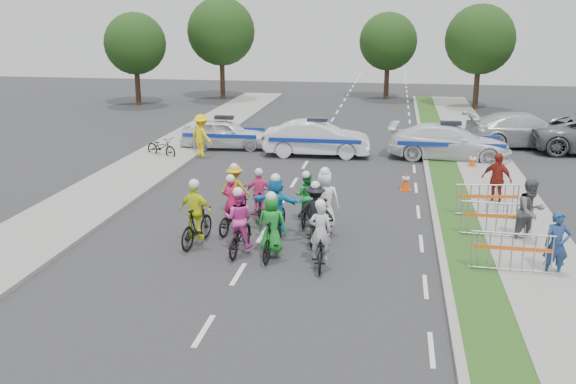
% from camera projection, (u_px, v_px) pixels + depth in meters
% --- Properties ---
extents(ground, '(90.00, 90.00, 0.00)m').
position_uv_depth(ground, '(238.00, 274.00, 16.06)').
color(ground, '#28282B').
rests_on(ground, ground).
extents(curb_right, '(0.20, 60.00, 0.12)m').
position_uv_depth(curb_right, '(436.00, 220.00, 19.98)').
color(curb_right, gray).
rests_on(curb_right, ground).
extents(grass_strip, '(1.20, 60.00, 0.11)m').
position_uv_depth(grass_strip, '(459.00, 222.00, 19.87)').
color(grass_strip, '#1D4516').
rests_on(grass_strip, ground).
extents(sidewalk_right, '(2.40, 60.00, 0.13)m').
position_uv_depth(sidewalk_right, '(519.00, 225.00, 19.59)').
color(sidewalk_right, gray).
rests_on(sidewalk_right, ground).
extents(sidewalk_left, '(3.00, 60.00, 0.13)m').
position_uv_depth(sidewalk_left, '(88.00, 203.00, 21.82)').
color(sidewalk_left, gray).
rests_on(sidewalk_left, ground).
extents(rider_0, '(0.78, 1.84, 1.83)m').
position_uv_depth(rider_0, '(320.00, 244.00, 16.42)').
color(rider_0, black).
rests_on(rider_0, ground).
extents(rider_1, '(0.82, 1.80, 1.86)m').
position_uv_depth(rider_1, '(272.00, 232.00, 16.96)').
color(rider_1, black).
rests_on(rider_1, ground).
extents(rider_2, '(0.82, 1.87, 1.87)m').
position_uv_depth(rider_2, '(239.00, 228.00, 17.35)').
color(rider_2, black).
rests_on(rider_2, ground).
extents(rider_3, '(1.03, 1.91, 1.94)m').
position_uv_depth(rider_3, '(196.00, 220.00, 17.88)').
color(rider_3, black).
rests_on(rider_3, ground).
extents(rider_4, '(1.03, 1.80, 1.82)m').
position_uv_depth(rider_4, '(315.00, 218.00, 18.13)').
color(rider_4, black).
rests_on(rider_4, ground).
extents(rider_5, '(1.56, 1.86, 1.91)m').
position_uv_depth(rider_5, '(276.00, 210.00, 18.58)').
color(rider_5, black).
rests_on(rider_5, ground).
extents(rider_6, '(0.94, 1.83, 1.78)m').
position_uv_depth(rider_6, '(232.00, 212.00, 19.04)').
color(rider_6, black).
rests_on(rider_6, ground).
extents(rider_7, '(0.92, 1.99, 2.04)m').
position_uv_depth(rider_7, '(325.00, 208.00, 18.80)').
color(rider_7, black).
rests_on(rider_7, ground).
extents(rider_8, '(0.71, 1.66, 1.69)m').
position_uv_depth(rider_8, '(306.00, 203.00, 19.77)').
color(rider_8, black).
rests_on(rider_8, ground).
extents(rider_9, '(0.91, 1.69, 1.72)m').
position_uv_depth(rider_9, '(260.00, 200.00, 20.01)').
color(rider_9, black).
rests_on(rider_9, ground).
extents(rider_10, '(1.03, 1.77, 1.74)m').
position_uv_depth(rider_10, '(235.00, 195.00, 20.52)').
color(rider_10, black).
rests_on(rider_10, ground).
extents(police_car_0, '(4.25, 2.06, 1.40)m').
position_uv_depth(police_car_0, '(225.00, 134.00, 30.60)').
color(police_car_0, white).
rests_on(police_car_0, ground).
extents(police_car_1, '(4.83, 1.88, 1.57)m').
position_uv_depth(police_car_1, '(317.00, 139.00, 29.01)').
color(police_car_1, white).
rests_on(police_car_1, ground).
extents(police_car_2, '(5.48, 2.65, 1.54)m').
position_uv_depth(police_car_2, '(450.00, 142.00, 28.29)').
color(police_car_2, white).
rests_on(police_car_2, ground).
extents(civilian_sedan, '(5.94, 3.16, 1.64)m').
position_uv_depth(civilian_sedan, '(524.00, 130.00, 30.90)').
color(civilian_sedan, '#B6B7BB').
rests_on(civilian_sedan, ground).
extents(spectator_0, '(0.64, 0.43, 1.69)m').
position_uv_depth(spectator_0, '(557.00, 245.00, 15.67)').
color(spectator_0, navy).
rests_on(spectator_0, ground).
extents(spectator_1, '(1.16, 1.10, 1.90)m').
position_uv_depth(spectator_1, '(530.00, 212.00, 17.93)').
color(spectator_1, '#525256').
rests_on(spectator_1, ground).
extents(spectator_2, '(1.13, 0.96, 1.81)m').
position_uv_depth(spectator_2, '(497.00, 179.00, 21.53)').
color(spectator_2, maroon).
rests_on(spectator_2, ground).
extents(marshal_hiviz, '(1.42, 1.26, 1.91)m').
position_uv_depth(marshal_hiviz, '(201.00, 136.00, 28.80)').
color(marshal_hiviz, yellow).
rests_on(marshal_hiviz, ground).
extents(barrier_0, '(2.02, 0.58, 1.12)m').
position_uv_depth(barrier_0, '(512.00, 254.00, 15.85)').
color(barrier_0, '#A5A8AD').
rests_on(barrier_0, ground).
extents(barrier_1, '(2.03, 0.61, 1.12)m').
position_uv_depth(barrier_1, '(496.00, 221.00, 18.33)').
color(barrier_1, '#A5A8AD').
rests_on(barrier_1, ground).
extents(barrier_2, '(2.05, 0.75, 1.12)m').
position_uv_depth(barrier_2, '(487.00, 201.00, 20.25)').
color(barrier_2, '#A5A8AD').
rests_on(barrier_2, ground).
extents(cone_0, '(0.40, 0.40, 0.70)m').
position_uv_depth(cone_0, '(406.00, 181.00, 23.50)').
color(cone_0, '#F24C0C').
rests_on(cone_0, ground).
extents(cone_1, '(0.40, 0.40, 0.70)m').
position_uv_depth(cone_1, '(472.00, 161.00, 26.63)').
color(cone_1, '#F24C0C').
rests_on(cone_1, ground).
extents(parked_bike, '(1.85, 1.35, 0.93)m').
position_uv_depth(parked_bike, '(161.00, 147.00, 28.74)').
color(parked_bike, black).
rests_on(parked_bike, ground).
extents(tree_0, '(4.20, 4.20, 6.30)m').
position_uv_depth(tree_0, '(135.00, 44.00, 43.71)').
color(tree_0, '#382619').
rests_on(tree_0, ground).
extents(tree_1, '(4.55, 4.55, 6.82)m').
position_uv_depth(tree_1, '(480.00, 40.00, 41.87)').
color(tree_1, '#382619').
rests_on(tree_1, ground).
extents(tree_3, '(4.90, 4.90, 7.35)m').
position_uv_depth(tree_3, '(221.00, 32.00, 46.52)').
color(tree_3, '#382619').
rests_on(tree_3, ground).
extents(tree_4, '(4.20, 4.20, 6.30)m').
position_uv_depth(tree_4, '(388.00, 42.00, 46.71)').
color(tree_4, '#382619').
rests_on(tree_4, ground).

